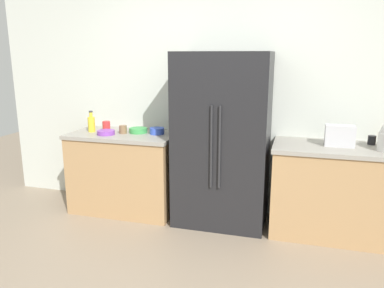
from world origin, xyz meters
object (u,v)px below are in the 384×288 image
object	(u,v)px
bowl_b	(138,130)
toaster	(340,136)
cup_d	(372,140)
bowl_a	(157,131)
refrigerator	(222,140)
cup_a	(123,129)
bowl_c	(106,132)
bottle_a	(91,124)
cup_b	(106,126)

from	to	relation	value
bowl_b	toaster	bearing A→B (deg)	-1.44
cup_d	bowl_a	world-z (taller)	cup_d
cup_d	bowl_b	world-z (taller)	cup_d
refrigerator	cup_a	size ratio (longest dim) A/B	19.90
bowl_c	toaster	bearing A→B (deg)	3.23
cup_a	bowl_c	size ratio (longest dim) A/B	0.47
bottle_a	bowl_b	distance (m)	0.54
refrigerator	bowl_b	world-z (taller)	refrigerator
bottle_a	cup_d	size ratio (longest dim) A/B	2.71
cup_d	bowl_c	xyz separation A→B (m)	(-2.69, -0.28, -0.02)
cup_b	bowl_a	distance (m)	0.62
bowl_a	refrigerator	bearing A→B (deg)	-5.29
refrigerator	bowl_b	bearing A→B (deg)	175.61
refrigerator	bowl_b	size ratio (longest dim) A/B	8.89
cup_d	bowl_b	bearing A→B (deg)	-177.69
bowl_a	bottle_a	bearing A→B (deg)	-173.22
toaster	bowl_c	world-z (taller)	toaster
bottle_a	bowl_b	world-z (taller)	bottle_a
cup_b	bowl_c	distance (m)	0.21
cup_a	bowl_a	distance (m)	0.38
cup_d	cup_b	bearing A→B (deg)	-178.07
cup_b	bowl_b	distance (m)	0.39
cup_a	bowl_c	bearing A→B (deg)	-144.19
bottle_a	bowl_b	size ratio (longest dim) A/B	1.19
refrigerator	bowl_a	size ratio (longest dim) A/B	11.23
toaster	bottle_a	xyz separation A→B (m)	(-2.61, -0.04, -0.01)
cup_a	bowl_b	bearing A→B (deg)	28.15
cup_d	bowl_a	distance (m)	2.17
cup_a	refrigerator	bearing A→B (deg)	0.24
toaster	cup_b	world-z (taller)	toaster
cup_b	bowl_a	xyz separation A→B (m)	(0.62, -0.01, -0.02)
bowl_a	cup_a	bearing A→B (deg)	-168.88
refrigerator	bowl_a	distance (m)	0.74
bottle_a	cup_d	distance (m)	2.92
bottle_a	cup_b	world-z (taller)	bottle_a
cup_a	bowl_b	xyz separation A→B (m)	(0.15, 0.08, -0.02)
cup_d	bowl_b	size ratio (longest dim) A/B	0.44
refrigerator	cup_d	size ratio (longest dim) A/B	20.30
bowl_b	bowl_c	size ratio (longest dim) A/B	1.05
bowl_b	cup_b	bearing A→B (deg)	179.63
cup_b	cup_d	distance (m)	2.79
toaster	refrigerator	bearing A→B (deg)	-178.90
bowl_a	bowl_c	distance (m)	0.55
refrigerator	toaster	xyz separation A→B (m)	(1.12, 0.02, 0.11)
cup_a	bottle_a	bearing A→B (deg)	-177.56
refrigerator	bottle_a	world-z (taller)	refrigerator
cup_b	bowl_a	bearing A→B (deg)	-0.75
toaster	cup_a	xyz separation A→B (m)	(-2.23, -0.03, -0.06)
toaster	cup_a	bearing A→B (deg)	-179.33
refrigerator	bottle_a	distance (m)	1.49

